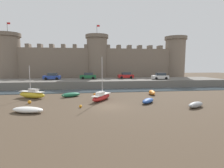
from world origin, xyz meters
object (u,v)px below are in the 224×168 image
object	(u,v)px
sailboat_foreground_centre	(101,97)
mooring_buoy_off_centre	(94,94)
rowboat_midflat_left	(148,101)
car_quay_centre_east	(88,76)
mooring_buoy_mid_mud	(29,102)
mooring_buoy_near_shore	(81,106)
car_quay_east	(160,76)
rowboat_midflat_centre	(152,92)
car_quay_centre_west	(52,77)
rowboat_midflat_right	(28,110)
rowboat_foreground_left	(71,95)
car_quay_west	(126,75)
rowboat_near_channel_right	(196,105)
sailboat_near_channel_left	(32,94)

from	to	relation	value
sailboat_foreground_centre	mooring_buoy_off_centre	bearing A→B (deg)	102.01
rowboat_midflat_left	car_quay_centre_east	world-z (taller)	car_quay_centre_east
mooring_buoy_mid_mud	mooring_buoy_off_centre	size ratio (longest dim) A/B	1.09
mooring_buoy_near_shore	car_quay_east	distance (m)	27.08
sailboat_foreground_centre	rowboat_midflat_centre	bearing A→B (deg)	22.77
mooring_buoy_off_centre	car_quay_centre_west	distance (m)	16.71
rowboat_midflat_right	mooring_buoy_near_shore	size ratio (longest dim) A/B	10.96
mooring_buoy_mid_mud	mooring_buoy_off_centre	distance (m)	10.76
rowboat_foreground_left	mooring_buoy_mid_mud	bearing A→B (deg)	-140.03
rowboat_foreground_left	car_quay_west	xyz separation A→B (m)	(12.91, 15.33, 2.17)
rowboat_midflat_right	mooring_buoy_off_centre	bearing A→B (deg)	51.16
car_quay_west	car_quay_centre_east	distance (m)	10.00
mooring_buoy_mid_mud	car_quay_centre_east	bearing A→B (deg)	66.71
rowboat_midflat_right	mooring_buoy_near_shore	bearing A→B (deg)	14.65
mooring_buoy_near_shore	rowboat_near_channel_right	bearing A→B (deg)	-7.20
sailboat_foreground_centre	mooring_buoy_near_shore	bearing A→B (deg)	-126.51
rowboat_midflat_centre	sailboat_foreground_centre	xyz separation A→B (m)	(-9.67, -4.06, 0.18)
rowboat_near_channel_right	mooring_buoy_near_shore	world-z (taller)	rowboat_near_channel_right
rowboat_midflat_right	rowboat_midflat_centre	xyz separation A→B (m)	(18.67, 9.68, 0.05)
mooring_buoy_mid_mud	car_quay_west	xyz separation A→B (m)	(18.25, 19.80, 2.32)
rowboat_midflat_right	car_quay_centre_west	distance (m)	23.45
rowboat_near_channel_right	rowboat_midflat_left	xyz separation A→B (m)	(-5.31, 3.27, -0.02)
rowboat_midflat_centre	rowboat_midflat_left	xyz separation A→B (m)	(-3.08, -6.72, -0.04)
car_quay_centre_west	car_quay_east	bearing A→B (deg)	-5.22
sailboat_near_channel_left	mooring_buoy_near_shore	xyz separation A→B (m)	(8.29, -7.47, -0.47)
mooring_buoy_mid_mud	mooring_buoy_off_centre	world-z (taller)	mooring_buoy_mid_mud
rowboat_midflat_centre	car_quay_centre_west	world-z (taller)	car_quay_centre_west
mooring_buoy_near_shore	car_quay_west	xyz separation A→B (m)	(10.89, 23.07, 2.37)
rowboat_near_channel_right	sailboat_near_channel_left	bearing A→B (deg)	158.02
rowboat_midflat_centre	mooring_buoy_off_centre	bearing A→B (deg)	178.14
car_quay_centre_east	car_quay_centre_west	bearing A→B (deg)	-174.88
rowboat_midflat_right	car_quay_east	xyz separation A→B (m)	(24.90, 20.83, 2.20)
mooring_buoy_off_centre	car_quay_centre_west	bearing A→B (deg)	126.78
car_quay_centre_west	car_quay_east	xyz separation A→B (m)	(26.73, -2.44, 0.00)
car_quay_west	rowboat_midflat_right	bearing A→B (deg)	-124.44
rowboat_foreground_left	mooring_buoy_off_centre	distance (m)	4.15
rowboat_midflat_left	car_quay_centre_west	size ratio (longest dim) A/B	0.72
mooring_buoy_off_centre	rowboat_near_channel_right	bearing A→B (deg)	-38.85
rowboat_midflat_right	rowboat_midflat_centre	distance (m)	21.03
rowboat_midflat_left	car_quay_centre_west	distance (m)	26.85
sailboat_near_channel_left	car_quay_centre_west	bearing A→B (deg)	88.21
rowboat_midflat_right	mooring_buoy_mid_mud	xyz separation A→B (m)	(-1.35, 4.84, -0.12)
sailboat_foreground_centre	rowboat_midflat_left	xyz separation A→B (m)	(6.58, -2.67, -0.23)
mooring_buoy_near_shore	car_quay_centre_east	bearing A→B (deg)	87.68
rowboat_midflat_right	sailboat_foreground_centre	distance (m)	10.62
rowboat_midflat_centre	car_quay_centre_east	distance (m)	18.70
sailboat_near_channel_left	car_quay_east	size ratio (longest dim) A/B	1.31
mooring_buoy_near_shore	car_quay_west	world-z (taller)	car_quay_west
sailboat_foreground_centre	car_quay_centre_west	world-z (taller)	sailboat_foreground_centre
car_quay_centre_west	car_quay_centre_east	size ratio (longest dim) A/B	1.00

